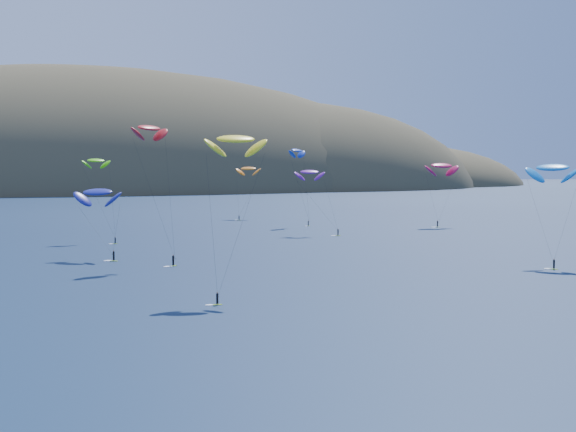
# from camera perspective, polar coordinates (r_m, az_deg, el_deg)

# --- Properties ---
(ground) EXTENTS (2800.00, 2800.00, 0.00)m
(ground) POSITION_cam_1_polar(r_m,az_deg,el_deg) (84.47, 16.35, -9.51)
(ground) COLOR black
(ground) RESTS_ON ground
(island) EXTENTS (730.00, 300.00, 210.00)m
(island) POSITION_cam_1_polar(r_m,az_deg,el_deg) (634.95, -12.47, 0.94)
(island) COLOR #3D3526
(island) RESTS_ON ground
(kitesurfer_2) EXTENTS (10.80, 12.23, 25.23)m
(kitesurfer_2) POSITION_cam_1_polar(r_m,az_deg,el_deg) (118.61, -3.75, 5.47)
(kitesurfer_2) COLOR #9AD017
(kitesurfer_2) RESTS_ON ground
(kitesurfer_3) EXTENTS (7.06, 12.97, 21.87)m
(kitesurfer_3) POSITION_cam_1_polar(r_m,az_deg,el_deg) (205.78, -13.49, 3.85)
(kitesurfer_3) COLOR #9AD017
(kitesurfer_3) RESTS_ON ground
(kitesurfer_4) EXTENTS (8.43, 9.82, 25.52)m
(kitesurfer_4) POSITION_cam_1_polar(r_m,az_deg,el_deg) (250.33, 0.63, 4.68)
(kitesurfer_4) COLOR #9AD017
(kitesurfer_4) RESTS_ON ground
(kitesurfer_5) EXTENTS (10.42, 13.34, 21.15)m
(kitesurfer_5) POSITION_cam_1_polar(r_m,az_deg,el_deg) (161.28, 18.30, 3.29)
(kitesurfer_5) COLOR #9AD017
(kitesurfer_5) RESTS_ON ground
(kitesurfer_6) EXTENTS (9.85, 11.85, 19.14)m
(kitesurfer_6) POSITION_cam_1_polar(r_m,az_deg,el_deg) (218.82, 1.55, 3.14)
(kitesurfer_6) COLOR #9AD017
(kitesurfer_6) RESTS_ON ground
(kitesurfer_8) EXTENTS (11.02, 7.74, 21.67)m
(kitesurfer_8) POSITION_cam_1_polar(r_m,az_deg,el_deg) (252.00, 10.86, 3.54)
(kitesurfer_8) COLOR #9AD017
(kitesurfer_8) RESTS_ON ground
(kitesurfer_9) EXTENTS (8.94, 10.61, 28.27)m
(kitesurfer_9) POSITION_cam_1_polar(r_m,az_deg,el_deg) (156.23, -9.84, 6.16)
(kitesurfer_9) COLOR #9AD017
(kitesurfer_9) RESTS_ON ground
(kitesurfer_10) EXTENTS (10.63, 12.09, 16.16)m
(kitesurfer_10) POSITION_cam_1_polar(r_m,az_deg,el_deg) (167.08, -13.38, 1.66)
(kitesurfer_10) COLOR #9AD017
(kitesurfer_10) RESTS_ON ground
(kitesurfer_11) EXTENTS (11.85, 14.39, 19.87)m
(kitesurfer_11) POSITION_cam_1_polar(r_m,az_deg,el_deg) (283.78, -2.84, 3.39)
(kitesurfer_11) COLOR #9AD017
(kitesurfer_11) RESTS_ON ground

